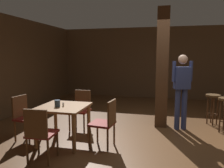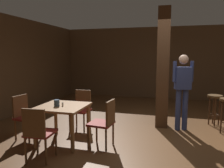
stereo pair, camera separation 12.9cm
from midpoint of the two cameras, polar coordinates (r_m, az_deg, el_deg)
The scene contains 12 objects.
ground_plane at distance 4.70m, azimuth 11.00°, elevation -13.95°, with size 10.80×10.80×0.00m, color brown.
wall_back at distance 8.87m, azimuth 13.51°, elevation 5.36°, with size 8.00×0.10×2.80m, color brown.
pillar at distance 5.27m, azimuth 13.88°, elevation 3.96°, with size 0.28×0.28×2.80m, color #422816.
dining_table at distance 4.36m, azimuth -11.91°, elevation -7.21°, with size 0.89×0.89×0.74m.
chair_east at distance 4.07m, azimuth -0.99°, elevation -9.64°, with size 0.46×0.46×0.89m.
chair_west at distance 4.80m, azimuth -21.05°, elevation -7.48°, with size 0.47×0.47×0.89m.
chair_south at distance 3.73m, azimuth -17.79°, elevation -11.66°, with size 0.45×0.45×0.89m.
chair_north at distance 5.13m, azimuth -7.32°, elevation -6.09°, with size 0.43×0.43×0.89m.
napkin_cup at distance 4.28m, azimuth -13.40°, elevation -4.86°, with size 0.10×0.10×0.13m, color #33475B.
salt_shaker at distance 4.28m, azimuth -11.93°, elevation -5.18°, with size 0.03×0.03×0.07m, color silver.
standing_person at distance 5.18m, azimuth 18.63°, elevation -0.70°, with size 0.47×0.29×1.72m.
bar_stool_mid at distance 5.92m, azimuth 25.81°, elevation -4.43°, with size 0.34×0.34×0.75m.
Camera 2 is at (0.36, -4.35, 1.71)m, focal length 35.00 mm.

